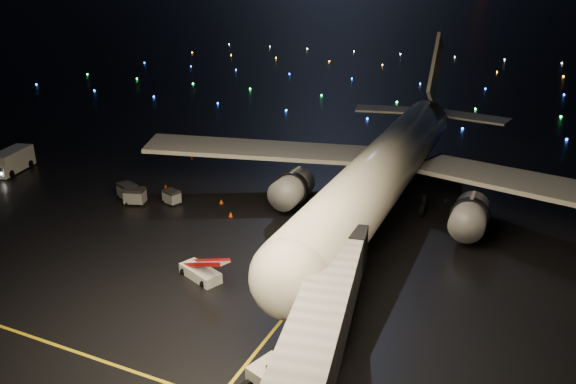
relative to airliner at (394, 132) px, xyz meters
name	(u,v)px	position (x,y,z in m)	size (l,w,h in m)	color
ground	(498,22)	(-13.30, 274.67, -8.34)	(2000.00, 2000.00, 0.00)	black
lane_centre	(349,237)	(-1.30, -10.33, -8.33)	(0.25, 80.00, 0.02)	gold
lane_cross	(16,332)	(-18.30, -35.33, -8.33)	(60.00, 0.25, 0.02)	gold
airliner	(394,132)	(0.00, 0.00, 0.00)	(58.85, 55.90, 16.67)	silver
pushback_tug	(284,380)	(2.20, -33.17, -7.27)	(4.47, 2.34, 2.13)	silver
belt_loader	(200,263)	(-10.31, -23.19, -6.89)	(5.96, 1.63, 2.89)	silver
service_truck	(12,161)	(-47.92, -9.69, -6.88)	(2.49, 7.89, 2.91)	silver
crew_c	(166,193)	(-23.46, -9.84, -7.39)	(1.11, 0.46, 1.89)	#EC4C04
safety_cone_0	(231,214)	(-14.47, -10.79, -8.07)	(0.48, 0.48, 0.54)	#F53C04
safety_cone_1	(319,198)	(-7.54, -2.46, -8.07)	(0.47, 0.47, 0.53)	#F53C04
safety_cone_2	(221,201)	(-17.27, -8.05, -8.06)	(0.48, 0.48, 0.55)	#F53C04
safety_cone_3	(192,157)	(-29.40, 4.21, -8.07)	(0.48, 0.48, 0.54)	#F53C04
taxiway_lights	(422,79)	(-13.30, 80.67, -8.16)	(164.00, 92.00, 0.36)	black
baggage_cart_0	(172,197)	(-22.36, -10.35, -7.54)	(1.87, 1.31, 1.59)	gray
baggage_cart_1	(127,191)	(-27.75, -11.37, -7.40)	(2.21, 1.55, 1.88)	gray
baggage_cart_2	(135,196)	(-26.01, -12.19, -7.40)	(2.20, 1.54, 1.87)	gray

